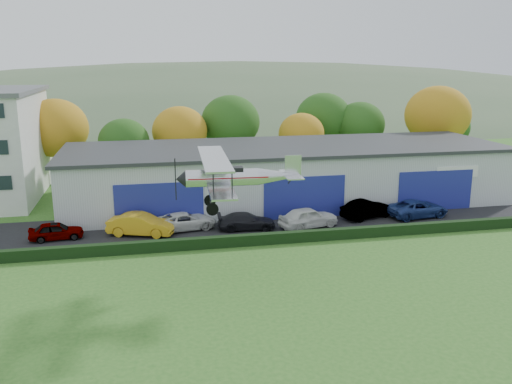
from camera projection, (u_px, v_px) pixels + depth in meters
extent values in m
plane|color=#2E641F|center=(339.00, 363.00, 24.10)|extent=(300.00, 300.00, 0.00)
cube|color=black|center=(284.00, 223.00, 44.65)|extent=(48.00, 9.00, 0.05)
cube|color=black|center=(301.00, 236.00, 40.00)|extent=(46.00, 0.60, 0.80)
cube|color=#B2B7BC|center=(286.00, 175.00, 51.12)|extent=(40.00, 12.00, 5.00)
cube|color=#2D3033|center=(286.00, 147.00, 50.49)|extent=(40.60, 12.60, 0.30)
cube|color=navy|center=(160.00, 205.00, 43.14)|extent=(7.00, 0.12, 3.60)
cube|color=navy|center=(305.00, 198.00, 45.53)|extent=(7.00, 0.12, 3.60)
cube|color=navy|center=(435.00, 191.00, 47.93)|extent=(7.00, 0.12, 3.60)
cylinder|color=#3D2614|center=(59.00, 169.00, 58.36)|extent=(0.36, 0.36, 3.15)
ellipsoid|color=#B57416|center=(56.00, 128.00, 57.30)|extent=(6.84, 6.84, 6.16)
cylinder|color=#3D2614|center=(126.00, 174.00, 57.94)|extent=(0.36, 0.36, 2.45)
ellipsoid|color=#1E4C14|center=(124.00, 141.00, 57.12)|extent=(5.32, 5.32, 4.79)
cylinder|color=#3D2614|center=(181.00, 166.00, 61.00)|extent=(0.36, 0.36, 2.80)
ellipsoid|color=#B57416|center=(180.00, 131.00, 60.06)|extent=(6.08, 6.08, 5.47)
cylinder|color=#3D2614|center=(231.00, 160.00, 64.05)|extent=(0.36, 0.36, 3.15)
ellipsoid|color=#1E4C14|center=(230.00, 122.00, 62.99)|extent=(6.84, 6.84, 6.16)
cylinder|color=#3D2614|center=(301.00, 163.00, 63.83)|extent=(0.36, 0.36, 2.45)
ellipsoid|color=#B57416|center=(301.00, 134.00, 63.01)|extent=(5.32, 5.32, 4.79)
cylinder|color=#3D2614|center=(358.00, 156.00, 67.28)|extent=(0.36, 0.36, 2.80)
ellipsoid|color=#1E4C14|center=(360.00, 124.00, 66.34)|extent=(6.08, 6.08, 5.47)
cylinder|color=#3D2614|center=(434.00, 157.00, 64.99)|extent=(0.36, 0.36, 3.50)
ellipsoid|color=#B57416|center=(437.00, 115.00, 63.82)|extent=(7.60, 7.60, 6.84)
cylinder|color=#3D2614|center=(446.00, 154.00, 69.72)|extent=(0.36, 0.36, 2.45)
ellipsoid|color=#1E4C14|center=(448.00, 127.00, 68.89)|extent=(5.32, 5.32, 4.79)
cylinder|color=#3D2614|center=(322.00, 153.00, 68.35)|extent=(0.36, 0.36, 3.15)
ellipsoid|color=#1E4C14|center=(323.00, 118.00, 67.29)|extent=(6.84, 6.84, 6.16)
ellipsoid|color=#4C6642|center=(238.00, 156.00, 164.84)|extent=(320.00, 196.00, 56.00)
ellipsoid|color=#4C6642|center=(449.00, 132.00, 177.49)|extent=(240.00, 126.00, 36.00)
imported|color=gray|center=(56.00, 231.00, 40.28)|extent=(4.02, 1.95, 1.32)
imported|color=gold|center=(141.00, 224.00, 41.27)|extent=(5.34, 3.32, 1.66)
imported|color=silver|center=(185.00, 221.00, 42.65)|extent=(5.18, 3.09, 1.35)
imported|color=black|center=(246.00, 221.00, 42.70)|extent=(4.68, 2.17, 1.32)
imported|color=silver|center=(308.00, 217.00, 43.16)|extent=(5.14, 3.07, 1.64)
imported|color=gray|center=(368.00, 209.00, 45.72)|extent=(5.02, 3.13, 1.56)
imported|color=navy|center=(418.00, 208.00, 46.06)|extent=(5.53, 3.10, 1.46)
cylinder|color=silver|center=(222.00, 178.00, 32.12)|extent=(4.33, 1.25, 1.01)
cone|color=silver|center=(278.00, 176.00, 32.62)|extent=(2.53, 1.15, 1.01)
cone|color=black|center=(181.00, 179.00, 31.77)|extent=(0.62, 1.04, 1.01)
cube|color=#A40811|center=(228.00, 177.00, 32.16)|extent=(4.78, 1.29, 0.07)
cube|color=black|center=(231.00, 170.00, 32.09)|extent=(1.39, 0.75, 0.28)
cube|color=silver|center=(218.00, 183.00, 32.17)|extent=(1.85, 8.18, 0.11)
cube|color=silver|center=(214.00, 158.00, 31.78)|extent=(1.99, 8.63, 0.11)
cylinder|color=black|center=(213.00, 182.00, 29.10)|extent=(0.07, 0.07, 1.46)
cylinder|color=black|center=(232.00, 181.00, 29.25)|extent=(0.07, 0.07, 1.46)
cylinder|color=black|center=(206.00, 162.00, 34.73)|extent=(0.07, 0.07, 1.46)
cylinder|color=black|center=(222.00, 162.00, 34.88)|extent=(0.07, 0.07, 1.46)
cylinder|color=black|center=(215.00, 166.00, 31.49)|extent=(0.08, 0.25, 0.84)
cylinder|color=black|center=(214.00, 164.00, 32.25)|extent=(0.08, 0.25, 0.84)
cylinder|color=black|center=(212.00, 196.00, 31.79)|extent=(0.12, 0.79, 1.38)
cylinder|color=black|center=(210.00, 192.00, 32.71)|extent=(0.12, 0.79, 1.38)
cylinder|color=black|center=(211.00, 205.00, 32.41)|extent=(0.20, 2.14, 0.08)
cylinder|color=black|center=(212.00, 209.00, 31.44)|extent=(0.73, 0.20, 0.72)
cylinder|color=black|center=(210.00, 201.00, 33.39)|extent=(0.73, 0.20, 0.72)
cylinder|color=black|center=(291.00, 180.00, 32.80)|extent=(0.42, 0.09, 0.47)
cube|color=silver|center=(291.00, 175.00, 32.72)|extent=(1.17, 2.98, 0.07)
cube|color=silver|center=(293.00, 165.00, 32.61)|extent=(1.02, 0.12, 1.24)
cube|color=black|center=(175.00, 179.00, 31.72)|extent=(0.07, 0.14, 2.48)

